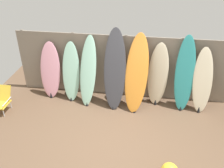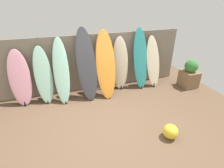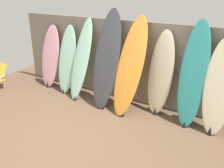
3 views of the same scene
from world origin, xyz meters
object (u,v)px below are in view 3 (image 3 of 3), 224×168
Objects in this scene: surfboard_pink_0 at (50,57)px; surfboard_teal_6 at (193,75)px; surfboard_charcoal_3 at (107,60)px; surfboard_seafoam_2 at (81,60)px; surfboard_cream_7 at (219,88)px; surfboard_orange_4 at (130,66)px; surfboard_cream_5 at (160,74)px; surfboard_seafoam_1 at (67,60)px.

surfboard_teal_6 is at bearing -0.77° from surfboard_pink_0.
surfboard_charcoal_3 is 1.05× the size of surfboard_teal_6.
surfboard_cream_7 is (2.98, 0.05, -0.08)m from surfboard_seafoam_2.
surfboard_orange_4 is (0.57, -0.02, -0.05)m from surfboard_charcoal_3.
surfboard_seafoam_2 is at bearing -6.65° from surfboard_pink_0.
surfboard_cream_7 is at bearing -6.92° from surfboard_cream_5.
surfboard_teal_6 is at bearing 0.17° from surfboard_seafoam_1.
surfboard_cream_5 is at bearing 24.28° from surfboard_orange_4.
surfboard_charcoal_3 is at bearing -168.23° from surfboard_cream_5.
surfboard_pink_0 is at bearing 179.23° from surfboard_teal_6.
surfboard_cream_5 is 0.69m from surfboard_teal_6.
surfboard_charcoal_3 is at bearing -3.50° from surfboard_seafoam_2.
surfboard_cream_7 is at bearing -3.44° from surfboard_teal_6.
surfboard_seafoam_1 is 0.89× the size of surfboard_seafoam_2.
surfboard_orange_4 reaches higher than surfboard_pink_0.
surfboard_pink_0 is at bearing 174.59° from surfboard_charcoal_3.
surfboard_teal_6 is (0.67, -0.11, 0.12)m from surfboard_cream_5.
surfboard_cream_7 is (3.48, -0.02, 0.02)m from surfboard_seafoam_1.
surfboard_seafoam_2 is (1.12, -0.13, 0.12)m from surfboard_pink_0.
surfboard_orange_4 is (1.30, -0.06, 0.07)m from surfboard_seafoam_2.
surfboard_seafoam_2 is 0.93× the size of surfboard_orange_4.
surfboard_charcoal_3 is at bearing 178.42° from surfboard_orange_4.
surfboard_cream_5 is (0.56, 0.25, -0.13)m from surfboard_orange_4.
surfboard_cream_5 reaches higher than surfboard_pink_0.
surfboard_orange_4 is 1.00× the size of surfboard_teal_6.
surfboard_charcoal_3 is 1.23× the size of surfboard_cream_7.
surfboard_teal_6 reaches higher than surfboard_cream_5.
surfboard_seafoam_1 is (0.62, -0.06, 0.02)m from surfboard_pink_0.
surfboard_cream_7 is at bearing 1.03° from surfboard_seafoam_2.
surfboard_orange_4 is 0.62m from surfboard_cream_5.
surfboard_pink_0 is at bearing 173.35° from surfboard_seafoam_2.
surfboard_cream_5 is (1.85, 0.19, -0.06)m from surfboard_seafoam_2.
surfboard_cream_5 is at bearing 1.16° from surfboard_pink_0.
surfboard_cream_5 is 0.87× the size of surfboard_teal_6.
surfboard_seafoam_2 is at bearing -174.13° from surfboard_cream_5.
surfboard_charcoal_3 is at bearing -5.41° from surfboard_pink_0.
surfboard_cream_7 is (0.46, -0.03, -0.14)m from surfboard_teal_6.
surfboard_teal_6 reaches higher than surfboard_cream_7.
surfboard_cream_7 is at bearing 3.85° from surfboard_orange_4.
surfboard_seafoam_1 is 0.51m from surfboard_seafoam_2.
surfboard_cream_5 is at bearing 5.87° from surfboard_seafoam_2.
surfboard_seafoam_2 is at bearing -8.21° from surfboard_seafoam_1.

